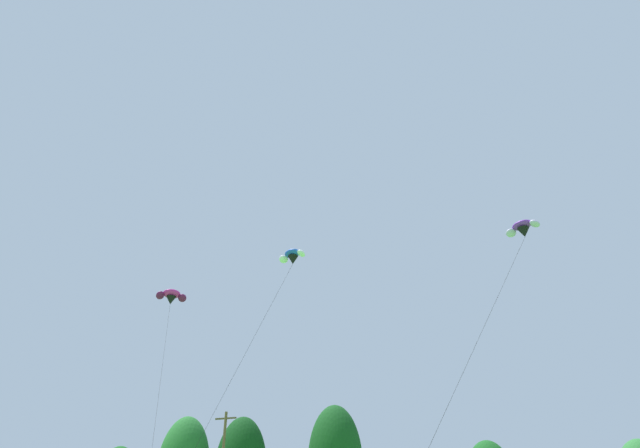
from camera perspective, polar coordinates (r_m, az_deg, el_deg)
parafoil_kite_high_magenta at (r=50.48m, az=-15.43°, el=-7.43°), size 12.07×15.66×19.86m
parafoil_kite_mid_purple at (r=33.46m, az=20.61°, el=-0.48°), size 8.61×8.85×16.69m
parafoil_kite_far_blue_white at (r=37.02m, az=-2.93°, el=-3.48°), size 5.11×7.69×17.78m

